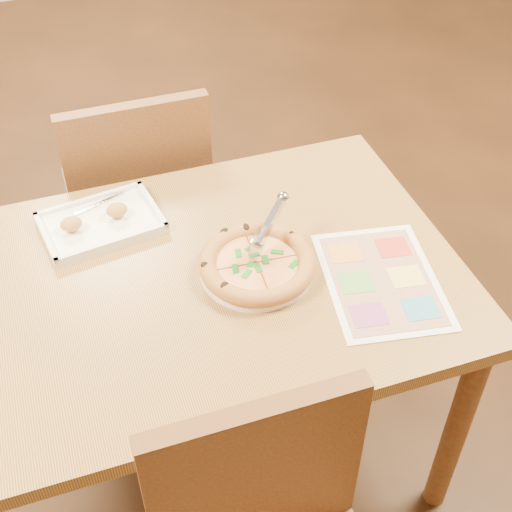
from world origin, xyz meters
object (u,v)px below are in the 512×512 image
object	(u,v)px
appetizer_tray	(100,223)
pizza_cutter	(266,229)
chair_far	(138,185)
plate	(256,269)
menu	(381,280)
dining_table	(187,306)
pizza	(257,264)

from	to	relation	value
appetizer_tray	pizza_cutter	bearing A→B (deg)	-34.26
chair_far	appetizer_tray	size ratio (longest dim) A/B	1.48
plate	appetizer_tray	xyz separation A→B (m)	(-0.32, 0.28, 0.01)
pizza_cutter	menu	xyz separation A→B (m)	(0.23, -0.16, -0.09)
chair_far	pizza_cutter	world-z (taller)	chair_far
pizza_cutter	plate	bearing A→B (deg)	-178.97
dining_table	chair_far	world-z (taller)	chair_far
plate	chair_far	bearing A→B (deg)	105.06
chair_far	pizza_cutter	xyz separation A→B (m)	(0.21, -0.59, 0.25)
pizza	pizza_cutter	world-z (taller)	pizza_cutter
chair_far	pizza	world-z (taller)	chair_far
appetizer_tray	dining_table	bearing A→B (deg)	-59.39
pizza_cutter	appetizer_tray	size ratio (longest dim) A/B	0.43
dining_table	menu	size ratio (longest dim) A/B	3.61
chair_far	menu	xyz separation A→B (m)	(0.44, -0.75, 0.16)
pizza	menu	size ratio (longest dim) A/B	0.76
plate	pizza	distance (m)	0.02
chair_far	dining_table	bearing A→B (deg)	90.00
pizza	pizza_cutter	size ratio (longest dim) A/B	2.02
chair_far	pizza	distance (m)	0.68
dining_table	appetizer_tray	bearing A→B (deg)	120.61
pizza_cutter	chair_far	bearing A→B (deg)	66.29
dining_table	chair_far	bearing A→B (deg)	90.00
chair_far	plate	xyz separation A→B (m)	(0.17, -0.63, 0.16)
dining_table	pizza_cutter	size ratio (longest dim) A/B	9.57
appetizer_tray	plate	bearing A→B (deg)	-41.15
dining_table	plate	xyz separation A→B (m)	(0.17, -0.02, 0.09)
dining_table	appetizer_tray	size ratio (longest dim) A/B	4.10
dining_table	pizza	distance (m)	0.21
chair_far	plate	bearing A→B (deg)	105.06
plate	pizza_cutter	size ratio (longest dim) A/B	1.96
chair_far	menu	world-z (taller)	chair_far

